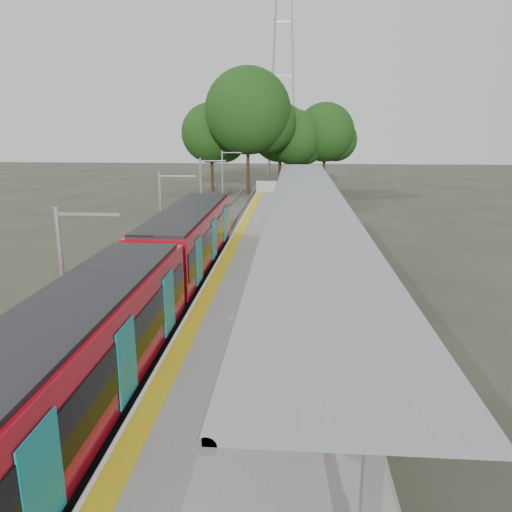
{
  "coord_description": "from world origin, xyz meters",
  "views": [
    {
      "loc": [
        0.92,
        -7.56,
        7.81
      ],
      "look_at": [
        -0.65,
        13.43,
        2.3
      ],
      "focal_mm": 35.0,
      "sensor_mm": 36.0,
      "label": 1
    }
  ],
  "objects_px": {
    "bench_far": "(317,237)",
    "info_pillar_far": "(293,230)",
    "train": "(152,279)",
    "info_pillar_near": "(319,365)",
    "litter_bin": "(298,281)",
    "bench_mid": "(320,266)"
  },
  "relations": [
    {
      "from": "train",
      "to": "litter_bin",
      "type": "distance_m",
      "value": 6.02
    },
    {
      "from": "train",
      "to": "bench_far",
      "type": "xyz_separation_m",
      "value": [
        6.83,
        10.33,
        -0.49
      ]
    },
    {
      "from": "bench_mid",
      "to": "litter_bin",
      "type": "height_order",
      "value": "bench_mid"
    },
    {
      "from": "bench_far",
      "to": "info_pillar_near",
      "type": "bearing_deg",
      "value": -77.22
    },
    {
      "from": "bench_mid",
      "to": "litter_bin",
      "type": "distance_m",
      "value": 2.56
    },
    {
      "from": "train",
      "to": "info_pillar_near",
      "type": "distance_m",
      "value": 8.72
    },
    {
      "from": "bench_far",
      "to": "info_pillar_far",
      "type": "bearing_deg",
      "value": -177.22
    },
    {
      "from": "info_pillar_near",
      "to": "info_pillar_far",
      "type": "height_order",
      "value": "info_pillar_far"
    },
    {
      "from": "info_pillar_near",
      "to": "bench_far",
      "type": "bearing_deg",
      "value": 108.69
    },
    {
      "from": "bench_mid",
      "to": "info_pillar_far",
      "type": "xyz_separation_m",
      "value": [
        -1.27,
        6.44,
        0.35
      ]
    },
    {
      "from": "info_pillar_far",
      "to": "litter_bin",
      "type": "height_order",
      "value": "info_pillar_far"
    },
    {
      "from": "train",
      "to": "info_pillar_far",
      "type": "bearing_deg",
      "value": 62.76
    },
    {
      "from": "bench_mid",
      "to": "bench_far",
      "type": "relative_size",
      "value": 0.95
    },
    {
      "from": "bench_far",
      "to": "info_pillar_near",
      "type": "relative_size",
      "value": 0.96
    },
    {
      "from": "info_pillar_near",
      "to": "train",
      "type": "bearing_deg",
      "value": 156.07
    },
    {
      "from": "train",
      "to": "bench_mid",
      "type": "bearing_deg",
      "value": 31.84
    },
    {
      "from": "info_pillar_near",
      "to": "litter_bin",
      "type": "bearing_deg",
      "value": 114.35
    },
    {
      "from": "train",
      "to": "bench_mid",
      "type": "xyz_separation_m",
      "value": [
        6.74,
        4.18,
        -0.52
      ]
    },
    {
      "from": "bench_mid",
      "to": "train",
      "type": "bearing_deg",
      "value": -161.03
    },
    {
      "from": "bench_mid",
      "to": "bench_far",
      "type": "distance_m",
      "value": 6.15
    },
    {
      "from": "train",
      "to": "bench_mid",
      "type": "height_order",
      "value": "train"
    },
    {
      "from": "train",
      "to": "info_pillar_near",
      "type": "bearing_deg",
      "value": -44.91
    }
  ]
}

